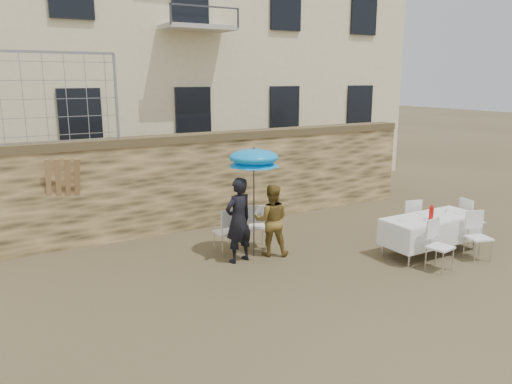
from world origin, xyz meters
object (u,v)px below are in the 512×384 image
soda_bottle (431,213)px  umbrella (254,161)px  man_suit (238,220)px  table_chair_side (471,220)px  couple_chair_right (256,226)px  table_chair_back (408,220)px  woman_dress (272,220)px  banquet_table (432,219)px  table_chair_front_left (440,246)px  couple_chair_left (226,230)px  table_chair_front_right (479,237)px

soda_bottle → umbrella: bearing=149.3°
man_suit → table_chair_side: size_ratio=1.74×
man_suit → umbrella: bearing=-177.9°
couple_chair_right → table_chair_back: 3.36m
woman_dress → couple_chair_right: woman_dress is taller
banquet_table → couple_chair_right: bearing=144.4°
man_suit → table_chair_back: bearing=157.2°
table_chair_side → table_chair_back: bearing=69.8°
man_suit → umbrella: 1.19m
table_chair_front_left → soda_bottle: bearing=46.3°
man_suit → soda_bottle: 3.80m
man_suit → table_chair_side: man_suit is taller
table_chair_back → soda_bottle: bearing=82.4°
couple_chair_left → table_chair_side: (5.01, -1.98, 0.00)m
soda_bottle → table_chair_back: (0.40, 0.95, -0.43)m
banquet_table → table_chair_back: table_chair_back is taller
table_chair_front_left → table_chair_front_right: size_ratio=1.00×
woman_dress → table_chair_front_right: 4.07m
woman_dress → table_chair_side: 4.50m
umbrella → woman_dress: bearing=-15.9°
banquet_table → table_chair_front_left: 0.99m
table_chair_back → man_suit: bearing=4.3°
table_chair_back → table_chair_front_left: bearing=77.9°
woman_dress → banquet_table: 3.25m
umbrella → table_chair_front_right: umbrella is taller
couple_chair_right → table_chair_back: (3.11, -1.28, 0.00)m
man_suit → couple_chair_right: (0.70, 0.55, -0.36)m
couple_chair_right → banquet_table: size_ratio=0.46×
umbrella → soda_bottle: umbrella is taller
couple_chair_left → table_chair_side: same height
couple_chair_left → soda_bottle: soda_bottle is taller
couple_chair_right → banquet_table: (2.91, -2.08, 0.25)m
woman_dress → table_chair_front_left: woman_dress is taller
couple_chair_right → table_chair_front_left: 3.66m
couple_chair_left → banquet_table: (3.61, -2.08, 0.25)m
woman_dress → table_chair_front_left: 3.22m
soda_bottle → table_chair_back: soda_bottle is taller
woman_dress → man_suit: bearing=30.3°
banquet_table → table_chair_front_left: bearing=-128.7°
banquet_table → table_chair_front_left: (-0.60, -0.75, -0.25)m
couple_chair_right → table_chair_front_left: size_ratio=1.00×
table_chair_back → couple_chair_left: bearing=-3.4°
banquet_table → table_chair_side: size_ratio=2.19×
umbrella → table_chair_back: umbrella is taller
table_chair_front_right → table_chair_front_left: bearing=-163.8°
banquet_table → soda_bottle: size_ratio=8.08×
couple_chair_right → soda_bottle: 3.54m
table_chair_side → banquet_table: bearing=104.1°
umbrella → soda_bottle: (3.01, -1.78, -1.04)m
couple_chair_left → banquet_table: 4.18m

